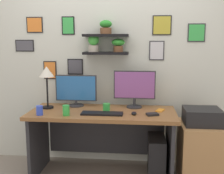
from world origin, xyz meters
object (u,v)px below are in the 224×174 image
at_px(scissors_tray, 152,114).
at_px(computer_tower_right, 156,158).
at_px(water_cup, 66,110).
at_px(monitor_left, 76,90).
at_px(desk_lamp, 47,76).
at_px(desk, 103,128).
at_px(printer, 202,116).
at_px(monitor_right, 134,87).
at_px(drawer_cabinet, 200,153).
at_px(coffee_mug, 106,108).
at_px(keyboard, 102,113).
at_px(cell_phone, 160,110).
at_px(pen_cup, 40,110).
at_px(computer_mouse, 134,113).

relative_size(scissors_tray, computer_tower_right, 0.25).
bearing_deg(water_cup, monitor_left, 88.86).
height_order(desk_lamp, computer_tower_right, desk_lamp).
height_order(desk, printer, printer).
xyz_separation_m(monitor_left, monitor_right, (0.69, -0.00, 0.04)).
bearing_deg(desk, scissors_tray, -18.38).
relative_size(monitor_right, drawer_cabinet, 0.75).
bearing_deg(printer, monitor_right, 160.88).
distance_m(desk, coffee_mug, 0.27).
distance_m(monitor_right, printer, 0.81).
height_order(coffee_mug, water_cup, water_cup).
bearing_deg(water_cup, desk, 37.61).
height_order(monitor_right, keyboard, monitor_right).
bearing_deg(printer, computer_tower_right, 178.49).
relative_size(keyboard, cell_phone, 3.14).
height_order(monitor_left, drawer_cabinet, monitor_left).
bearing_deg(desk_lamp, desk, -1.78).
relative_size(keyboard, pen_cup, 4.40).
relative_size(monitor_left, pen_cup, 4.89).
relative_size(cell_phone, computer_tower_right, 0.29).
distance_m(monitor_left, drawer_cabinet, 1.56).
height_order(coffee_mug, pen_cup, pen_cup).
bearing_deg(cell_phone, printer, 5.18).
bearing_deg(computer_tower_right, keyboard, -168.81).
distance_m(cell_phone, coffee_mug, 0.60).
bearing_deg(computer_mouse, water_cup, -171.54).
height_order(monitor_left, scissors_tray, monitor_left).
relative_size(computer_mouse, scissors_tray, 0.75).
bearing_deg(monitor_right, scissors_tray, -60.11).
distance_m(monitor_left, water_cup, 0.46).
distance_m(desk, drawer_cabinet, 1.09).
height_order(cell_phone, printer, printer).
bearing_deg(monitor_right, computer_tower_right, -43.01).
xyz_separation_m(cell_phone, coffee_mug, (-0.59, -0.09, 0.04)).
xyz_separation_m(pen_cup, scissors_tray, (1.18, 0.10, -0.04)).
distance_m(desk, monitor_left, 0.55).
height_order(computer_mouse, drawer_cabinet, computer_mouse).
height_order(cell_phone, scissors_tray, scissors_tray).
xyz_separation_m(desk_lamp, scissors_tray, (1.19, -0.20, -0.37)).
bearing_deg(computer_tower_right, computer_mouse, -159.91).
relative_size(desk_lamp, water_cup, 4.40).
bearing_deg(computer_tower_right, drawer_cabinet, -1.51).
height_order(computer_mouse, water_cup, water_cup).
distance_m(pen_cup, printer, 1.72).
distance_m(pen_cup, computer_tower_right, 1.37).
height_order(monitor_right, computer_mouse, monitor_right).
height_order(cell_phone, pen_cup, pen_cup).
distance_m(keyboard, printer, 1.06).
height_order(computer_mouse, desk_lamp, desk_lamp).
bearing_deg(scissors_tray, pen_cup, -174.97).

